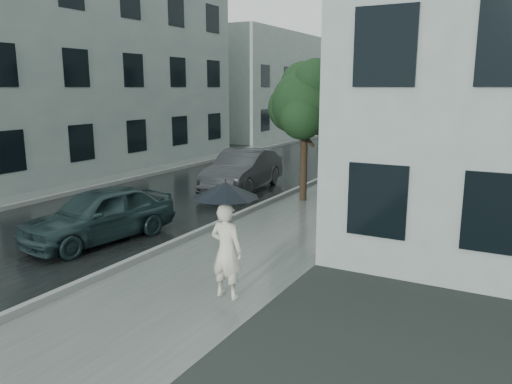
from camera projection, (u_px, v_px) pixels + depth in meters
The scene contains 14 objects.
ground at pixel (202, 271), 10.65m from camera, with size 120.00×120.00×0.00m, color black.
sidewalk at pixel (370, 181), 20.85m from camera, with size 3.50×60.00×0.01m, color slate.
kerb_near at pixel (329, 176), 21.69m from camera, with size 0.15×60.00×0.15m, color slate.
asphalt_road at pixel (258, 171), 23.34m from camera, with size 6.85×60.00×0.00m, color black.
kerb_far at pixel (196, 164), 24.95m from camera, with size 0.15×60.00×0.15m, color slate.
sidewalk_far at pixel (182, 164), 25.40m from camera, with size 1.70×60.00×0.01m, color #4C5451.
building_far_a at pixel (51, 67), 22.97m from camera, with size 7.02×20.00×9.50m.
building_far_b at pixel (268, 85), 42.05m from camera, with size 7.02×18.00×8.00m.
pedestrian at pixel (226, 251), 9.14m from camera, with size 0.65×0.43×1.79m, color beige.
umbrella at pixel (226, 190), 8.91m from camera, with size 1.26×1.26×1.30m.
street_tree at pixel (306, 102), 16.70m from camera, with size 2.91×2.64×4.77m.
lamp_post at pixel (331, 105), 21.17m from camera, with size 0.83×0.43×5.47m.
car_near at pixel (99, 214), 12.62m from camera, with size 1.62×4.03×1.37m, color #1B2D2F.
car_far at pixel (243, 170), 18.90m from camera, with size 1.61×4.62×1.52m, color #242729.
Camera 1 is at (5.82, -8.30, 3.84)m, focal length 35.00 mm.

